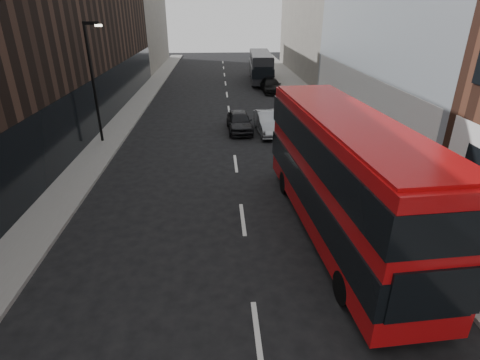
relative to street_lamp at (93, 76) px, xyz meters
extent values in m
cube|color=slate|center=(15.72, 7.00, -4.11)|extent=(3.00, 80.00, 0.15)
cube|color=slate|center=(0.22, 7.00, -4.11)|extent=(2.00, 80.00, 0.15)
cube|color=silver|center=(17.37, 3.00, -2.28)|extent=(0.35, 21.00, 3.80)
cube|color=black|center=(-3.28, 12.00, 2.82)|extent=(5.00, 24.00, 14.00)
cube|color=#67615B|center=(-3.28, 34.00, 2.32)|extent=(5.00, 20.00, 13.00)
cylinder|color=black|center=(-0.08, 0.00, -0.53)|extent=(0.16, 0.16, 7.00)
cube|color=black|center=(0.32, 0.00, 2.87)|extent=(0.90, 0.15, 0.18)
cube|color=#FFF2CC|center=(0.72, 0.00, 2.75)|extent=(0.35, 0.22, 0.12)
cube|color=#AF0A0D|center=(11.71, -11.20, -1.73)|extent=(3.32, 11.38, 4.08)
cube|color=black|center=(11.71, -11.20, -2.39)|extent=(3.45, 11.44, 1.12)
cube|color=black|center=(11.71, -11.20, -0.66)|extent=(3.45, 11.44, 1.12)
cube|color=black|center=(12.10, -16.84, -2.24)|extent=(2.17, 0.23, 1.43)
cube|color=black|center=(11.32, -5.57, -2.24)|extent=(2.17, 0.23, 1.43)
cube|color=#AF0A0D|center=(11.71, -11.20, 0.34)|extent=(3.19, 10.93, 0.12)
cylinder|color=black|center=(10.33, -7.69, -3.67)|extent=(0.38, 1.04, 1.02)
cylinder|color=black|center=(12.58, -7.54, -3.67)|extent=(0.38, 1.04, 1.02)
cylinder|color=black|center=(10.83, -14.87, -3.67)|extent=(0.38, 1.04, 1.02)
cylinder|color=black|center=(13.08, -14.71, -3.67)|extent=(0.38, 1.04, 1.02)
cube|color=black|center=(12.29, 21.03, -2.44)|extent=(2.73, 9.90, 2.76)
cube|color=black|center=(12.29, 21.03, -2.62)|extent=(2.85, 9.95, 0.98)
cube|color=black|center=(12.04, 16.11, -2.49)|extent=(1.89, 0.18, 1.25)
cube|color=black|center=(12.54, 25.95, -2.49)|extent=(1.89, 0.18, 1.25)
cube|color=black|center=(12.29, 21.03, -1.03)|extent=(2.62, 9.50, 0.12)
cylinder|color=black|center=(11.49, 24.21, -3.74)|extent=(0.31, 0.90, 0.89)
cylinder|color=black|center=(13.41, 24.11, -3.74)|extent=(0.31, 0.90, 0.89)
cylinder|color=black|center=(11.17, 17.95, -3.74)|extent=(0.31, 0.90, 0.89)
cylinder|color=black|center=(13.09, 17.85, -3.74)|extent=(0.31, 0.90, 0.89)
imported|color=black|center=(8.77, 2.00, -3.49)|extent=(1.80, 4.13, 1.39)
imported|color=gray|center=(10.75, 1.47, -3.45)|extent=(1.78, 4.48, 1.45)
imported|color=black|center=(12.71, 14.96, -3.52)|extent=(2.11, 4.67, 1.33)
camera|label=1|loc=(7.34, -23.14, 3.68)|focal=28.00mm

